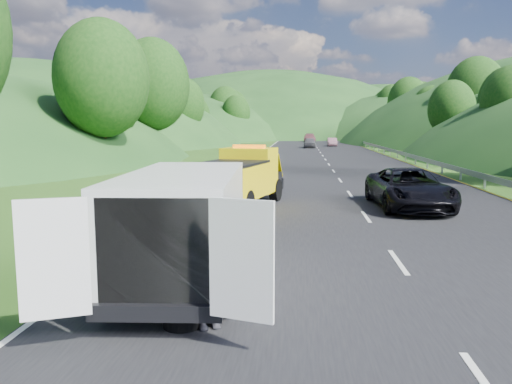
# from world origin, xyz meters

# --- Properties ---
(ground) EXTENTS (320.00, 320.00, 0.00)m
(ground) POSITION_xyz_m (0.00, 0.00, 0.00)
(ground) COLOR #38661E
(ground) RESTS_ON ground
(road_surface) EXTENTS (14.00, 200.00, 0.02)m
(road_surface) POSITION_xyz_m (3.00, 40.00, 0.01)
(road_surface) COLOR black
(road_surface) RESTS_ON ground
(guardrail) EXTENTS (0.06, 140.00, 1.52)m
(guardrail) POSITION_xyz_m (10.30, 52.50, 0.00)
(guardrail) COLOR gray
(guardrail) RESTS_ON ground
(tree_line_left) EXTENTS (14.00, 140.00, 14.00)m
(tree_line_left) POSITION_xyz_m (-19.00, 60.00, 0.00)
(tree_line_left) COLOR #2A5118
(tree_line_left) RESTS_ON ground
(tree_line_right) EXTENTS (14.00, 140.00, 14.00)m
(tree_line_right) POSITION_xyz_m (23.00, 60.00, 0.00)
(tree_line_right) COLOR #2A5118
(tree_line_right) RESTS_ON ground
(hills_backdrop) EXTENTS (201.00, 288.60, 44.00)m
(hills_backdrop) POSITION_xyz_m (6.50, 134.70, 0.00)
(hills_backdrop) COLOR #2D5B23
(hills_backdrop) RESTS_ON ground
(tow_truck) EXTENTS (3.33, 6.11, 2.49)m
(tow_truck) POSITION_xyz_m (-1.80, 5.90, 1.22)
(tow_truck) COLOR black
(tow_truck) RESTS_ON ground
(white_van) EXTENTS (3.66, 6.84, 2.37)m
(white_van) POSITION_xyz_m (-1.79, -3.94, 1.34)
(white_van) COLOR black
(white_van) RESTS_ON ground
(woman) EXTENTS (0.66, 0.75, 1.72)m
(woman) POSITION_xyz_m (-2.97, 0.19, 0.00)
(woman) COLOR silver
(woman) RESTS_ON ground
(child) EXTENTS (0.57, 0.54, 0.93)m
(child) POSITION_xyz_m (-2.71, 0.64, 0.00)
(child) COLOR #CCBE6C
(child) RESTS_ON ground
(worker) EXTENTS (1.36, 1.10, 1.84)m
(worker) POSITION_xyz_m (-0.85, -6.34, 0.00)
(worker) COLOR black
(worker) RESTS_ON ground
(suitcase) EXTENTS (0.44, 0.34, 0.63)m
(suitcase) POSITION_xyz_m (-4.48, 0.37, 0.31)
(suitcase) COLOR #63634A
(suitcase) RESTS_ON ground
(spare_tire) EXTENTS (0.63, 0.63, 0.20)m
(spare_tire) POSITION_xyz_m (-1.32, -6.29, 0.00)
(spare_tire) COLOR black
(spare_tire) RESTS_ON ground
(passing_suv) EXTENTS (2.93, 5.83, 1.58)m
(passing_suv) POSITION_xyz_m (4.93, 6.11, 0.00)
(passing_suv) COLOR black
(passing_suv) RESTS_ON ground
(dist_car_a) EXTENTS (1.74, 4.31, 1.47)m
(dist_car_a) POSITION_xyz_m (1.93, 58.54, 0.00)
(dist_car_a) COLOR #464449
(dist_car_a) RESTS_ON ground
(dist_car_b) EXTENTS (1.36, 3.91, 1.29)m
(dist_car_b) POSITION_xyz_m (5.49, 64.11, 0.00)
(dist_car_b) COLOR #7E545F
(dist_car_b) RESTS_ON ground
(dist_car_c) EXTENTS (2.22, 5.47, 1.59)m
(dist_car_c) POSITION_xyz_m (2.39, 84.28, 0.00)
(dist_car_c) COLOR #85424C
(dist_car_c) RESTS_ON ground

